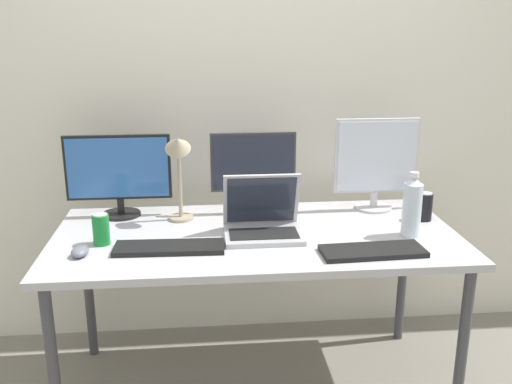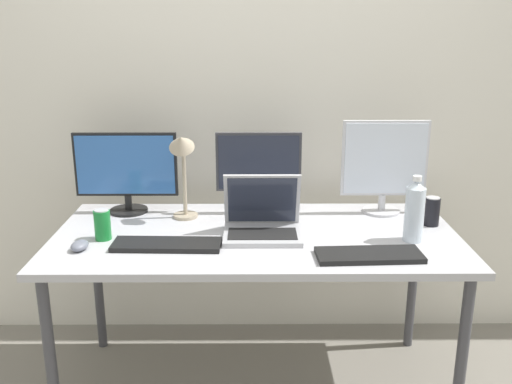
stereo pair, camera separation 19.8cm
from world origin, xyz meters
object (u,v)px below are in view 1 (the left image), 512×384
(monitor_center, at_px, (253,169))
(soda_can_by_laptop, at_px, (101,229))
(water_bottle, at_px, (412,207))
(monitor_left, at_px, (118,173))
(keyboard_aux, at_px, (373,251))
(laptop_silver, at_px, (262,221))
(keyboard_main, at_px, (169,248))
(soda_can_near_keyboard, at_px, (425,207))
(mouse_by_keyboard, at_px, (80,251))
(desk_lamp, at_px, (178,161))
(monitor_right, at_px, (376,162))
(work_desk, at_px, (256,246))

(monitor_center, bearing_deg, soda_can_by_laptop, -151.93)
(monitor_center, distance_m, water_bottle, 0.72)
(monitor_left, relative_size, keyboard_aux, 1.18)
(laptop_silver, bearing_deg, monitor_center, 92.42)
(monitor_center, distance_m, keyboard_main, 0.59)
(laptop_silver, relative_size, keyboard_aux, 0.80)
(keyboard_aux, bearing_deg, water_bottle, 36.92)
(water_bottle, bearing_deg, soda_can_by_laptop, 178.95)
(monitor_left, distance_m, laptop_silver, 0.70)
(laptop_silver, distance_m, soda_can_near_keyboard, 0.74)
(laptop_silver, height_order, keyboard_main, laptop_silver)
(keyboard_main, bearing_deg, monitor_left, 120.60)
(laptop_silver, bearing_deg, water_bottle, -6.81)
(mouse_by_keyboard, bearing_deg, desk_lamp, 49.34)
(monitor_center, height_order, keyboard_aux, monitor_center)
(monitor_right, height_order, laptop_silver, monitor_right)
(laptop_silver, relative_size, keyboard_main, 0.75)
(work_desk, bearing_deg, monitor_right, 25.07)
(monitor_left, bearing_deg, keyboard_aux, -28.25)
(soda_can_near_keyboard, bearing_deg, soda_can_by_laptop, -173.41)
(water_bottle, bearing_deg, monitor_center, 149.69)
(work_desk, bearing_deg, water_bottle, -7.74)
(work_desk, distance_m, water_bottle, 0.66)
(keyboard_aux, bearing_deg, keyboard_main, 169.16)
(mouse_by_keyboard, relative_size, soda_can_by_laptop, 0.73)
(soda_can_near_keyboard, bearing_deg, laptop_silver, -171.48)
(keyboard_main, relative_size, soda_can_by_laptop, 3.36)
(monitor_center, distance_m, keyboard_aux, 0.70)
(keyboard_main, bearing_deg, desk_lamp, 85.58)
(keyboard_main, xyz_separation_m, water_bottle, (0.98, 0.06, 0.11))
(laptop_silver, bearing_deg, desk_lamp, 152.60)
(keyboard_main, bearing_deg, keyboard_aux, -6.30)
(keyboard_aux, relative_size, water_bottle, 1.46)
(monitor_right, distance_m, soda_can_near_keyboard, 0.30)
(monitor_center, xyz_separation_m, desk_lamp, (-0.33, -0.11, 0.07))
(keyboard_aux, bearing_deg, monitor_center, 124.66)
(laptop_silver, distance_m, keyboard_main, 0.40)
(monitor_left, relative_size, monitor_center, 1.21)
(keyboard_main, distance_m, water_bottle, 0.99)
(monitor_left, xyz_separation_m, water_bottle, (1.22, -0.37, -0.08))
(work_desk, xyz_separation_m, monitor_left, (-0.59, 0.29, 0.26))
(water_bottle, relative_size, soda_can_by_laptop, 2.15)
(mouse_by_keyboard, bearing_deg, keyboard_aux, 2.15)
(monitor_right, distance_m, mouse_by_keyboard, 1.36)
(mouse_by_keyboard, xyz_separation_m, soda_can_by_laptop, (0.06, 0.11, 0.04))
(monitor_center, xyz_separation_m, laptop_silver, (0.01, -0.29, -0.15))
(monitor_right, height_order, keyboard_main, monitor_right)
(laptop_silver, height_order, desk_lamp, desk_lamp)
(monitor_center, height_order, soda_can_by_laptop, monitor_center)
(monitor_left, height_order, mouse_by_keyboard, monitor_left)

